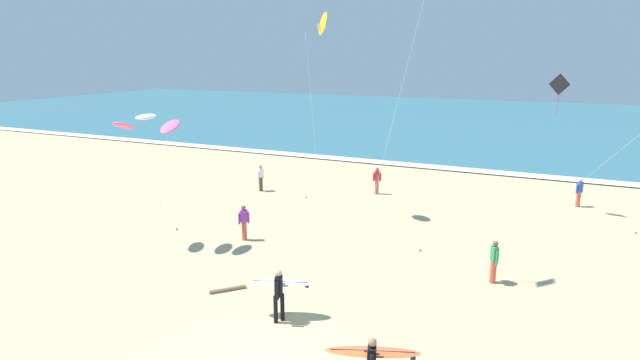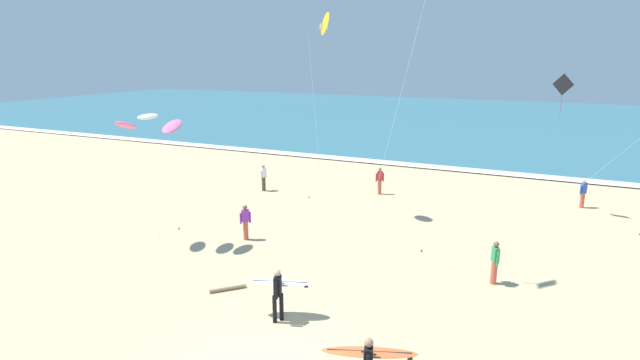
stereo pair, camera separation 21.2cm
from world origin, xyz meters
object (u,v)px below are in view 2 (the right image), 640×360
Objects in this scene: kite_delta_golden_distant at (324,25)px; bystander_white_top at (264,178)px; bystander_green_top at (495,262)px; bystander_blue_top at (583,193)px; surfer_lead at (279,287)px; bystander_red_top at (380,181)px; surfer_trailing at (369,360)px; bystander_purple_top at (245,222)px; kite_arc_ivory_close at (149,123)px; driftwood_log at (228,289)px; kite_diamond_charcoal_far at (566,91)px.

kite_delta_golden_distant is 10.37m from bystander_white_top.
bystander_green_top and bystander_blue_top have the same top height.
bystander_blue_top is (8.79, 17.14, -0.23)m from surfer_lead.
bystander_red_top is at bearing 75.47° from kite_delta_golden_distant.
bystander_red_top is (1.30, 5.01, -8.51)m from kite_delta_golden_distant.
bystander_red_top is 6.91m from bystander_white_top.
kite_delta_golden_distant is at bearing 119.15° from surfer_trailing.
bystander_purple_top is (3.64, -7.45, 0.00)m from bystander_white_top.
bystander_purple_top is 17.94m from bystander_blue_top.
kite_arc_ivory_close is at bearing -144.04° from bystander_purple_top.
bystander_purple_top is 5.04m from driftwood_log.
driftwood_log is at bearing 152.50° from surfer_trailing.
kite_arc_ivory_close reaches higher than bystander_green_top.
kite_diamond_charcoal_far reaches higher than bystander_purple_top.
bystander_white_top is (-15.79, -2.30, -5.44)m from kite_diamond_charcoal_far.
kite_delta_golden_distant is 1.76× the size of kite_arc_ivory_close.
kite_arc_ivory_close is 5.82m from bystander_purple_top.
driftwood_log is (-2.57, 0.91, -0.98)m from surfer_lead.
surfer_lead reaches higher than bystander_green_top.
bystander_purple_top and bystander_blue_top have the same top height.
kite_diamond_charcoal_far is 16.50m from bystander_purple_top.
bystander_purple_top is (-1.60, -4.68, -8.51)m from kite_delta_golden_distant.
bystander_green_top is (-1.70, -9.72, -5.44)m from kite_diamond_charcoal_far.
bystander_blue_top is 1.26× the size of driftwood_log.
surfer_trailing is at bearing -104.37° from bystander_blue_top.
kite_diamond_charcoal_far is at bearing 64.00° from surfer_lead.
bystander_purple_top is at bearing -63.99° from bystander_white_top.
bystander_blue_top is at bearing 75.63° from surfer_trailing.
surfer_lead is at bearing -56.80° from bystander_white_top.
surfer_trailing is 8.05m from bystander_green_top.
kite_arc_ivory_close reaches higher than bystander_white_top.
kite_arc_ivory_close is (-4.62, -6.87, -4.04)m from kite_delta_golden_distant.
bystander_blue_top is at bearing 54.90° from kite_diamond_charcoal_far.
kite_diamond_charcoal_far is (3.60, 17.53, 5.21)m from surfer_trailing.
driftwood_log is (-8.26, -4.51, -0.75)m from bystander_green_top.
surfer_lead is 1.28× the size of bystander_green_top.
kite_diamond_charcoal_far is 10.73m from bystander_red_top.
kite_diamond_charcoal_far is at bearing 0.37° from bystander_red_top.
bystander_green_top is (14.09, -7.42, 0.00)m from bystander_white_top.
bystander_white_top is (-6.54, -2.24, 0.00)m from bystander_red_top.
kite_delta_golden_distant reaches higher than bystander_white_top.
surfer_lead is 7.20m from bystander_purple_top.
surfer_lead reaches higher than bystander_blue_top.
kite_diamond_charcoal_far is at bearing 55.02° from driftwood_log.
surfer_lead and surfer_trailing have the same top height.
surfer_trailing is 1.46× the size of bystander_purple_top.
kite_diamond_charcoal_far is 16.86m from bystander_white_top.
bystander_blue_top reaches higher than driftwood_log.
bystander_green_top is at bearing 9.38° from kite_arc_ivory_close.
bystander_green_top is at bearing 0.18° from bystander_purple_top.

